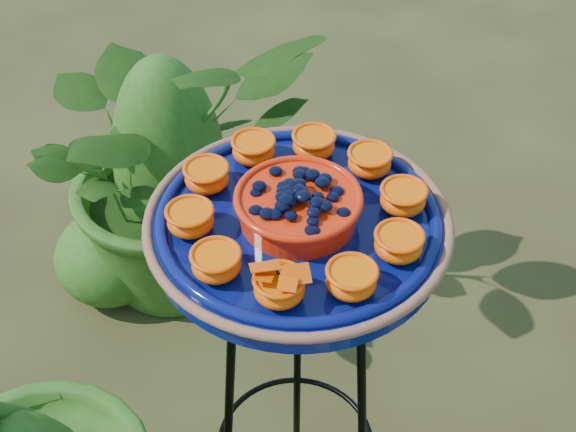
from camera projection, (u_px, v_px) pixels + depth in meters
The scene contains 3 objects.
tripod_stand at pixel (296, 375), 1.39m from camera, with size 0.38×0.38×0.83m.
feeder_dish at pixel (298, 220), 1.14m from camera, with size 0.53×0.53×0.10m.
shrub_back_left at pixel (169, 157), 2.01m from camera, with size 0.72×0.62×0.80m, color #245215.
Camera 1 is at (0.14, -0.76, 1.65)m, focal length 50.00 mm.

